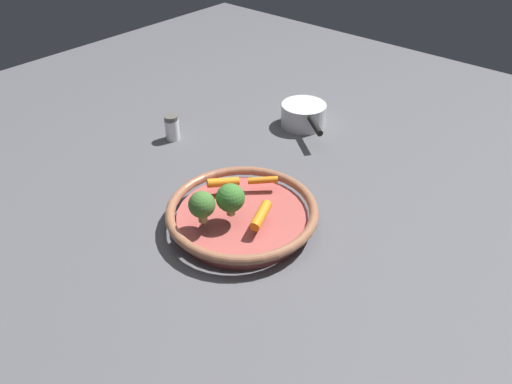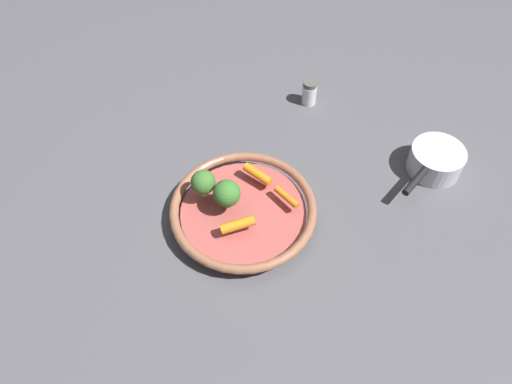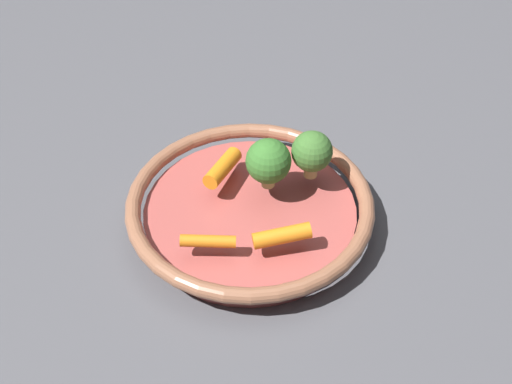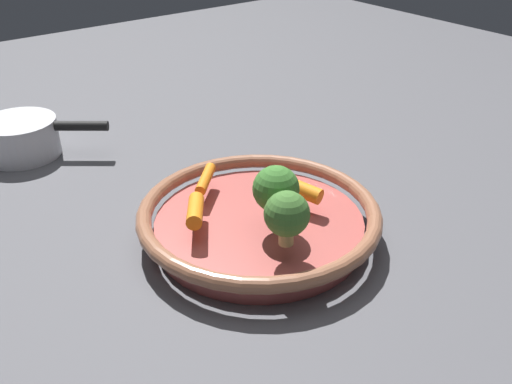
{
  "view_description": "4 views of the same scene",
  "coord_description": "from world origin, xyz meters",
  "px_view_note": "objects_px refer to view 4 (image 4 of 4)",
  "views": [
    {
      "loc": [
        -0.53,
        0.57,
        0.65
      ],
      "look_at": [
        -0.02,
        -0.02,
        0.08
      ],
      "focal_mm": 34.95,
      "sensor_mm": 36.0,
      "label": 1
    },
    {
      "loc": [
        -0.59,
        -0.06,
        0.86
      ],
      "look_at": [
        0.03,
        -0.03,
        0.06
      ],
      "focal_mm": 34.42,
      "sensor_mm": 36.0,
      "label": 2
    },
    {
      "loc": [
        0.43,
        -0.43,
        0.63
      ],
      "look_at": [
        0.01,
        -0.0,
        0.06
      ],
      "focal_mm": 48.8,
      "sensor_mm": 36.0,
      "label": 3
    },
    {
      "loc": [
        0.38,
        0.48,
        0.42
      ],
      "look_at": [
        0.01,
        0.01,
        0.08
      ],
      "focal_mm": 40.42,
      "sensor_mm": 36.0,
      "label": 4
    }
  ],
  "objects_px": {
    "broccoli_floret_small": "(287,215)",
    "broccoli_floret_large": "(277,189)",
    "baby_carrot_near_rim": "(195,210)",
    "baby_carrot_back": "(296,188)",
    "baby_carrot_left": "(206,179)",
    "serving_bowl": "(259,220)",
    "saucepan": "(22,138)"
  },
  "relations": [
    {
      "from": "baby_carrot_left",
      "to": "broccoli_floret_small",
      "type": "distance_m",
      "value": 0.17
    },
    {
      "from": "baby_carrot_back",
      "to": "saucepan",
      "type": "distance_m",
      "value": 0.48
    },
    {
      "from": "baby_carrot_near_rim",
      "to": "broccoli_floret_large",
      "type": "xyz_separation_m",
      "value": [
        -0.08,
        0.06,
        0.03
      ]
    },
    {
      "from": "serving_bowl",
      "to": "baby_carrot_back",
      "type": "relative_size",
      "value": 4.45
    },
    {
      "from": "broccoli_floret_large",
      "to": "baby_carrot_back",
      "type": "bearing_deg",
      "value": -154.46
    },
    {
      "from": "saucepan",
      "to": "broccoli_floret_large",
      "type": "bearing_deg",
      "value": 109.46
    },
    {
      "from": "saucepan",
      "to": "broccoli_floret_small",
      "type": "bearing_deg",
      "value": 104.71
    },
    {
      "from": "broccoli_floret_small",
      "to": "broccoli_floret_large",
      "type": "relative_size",
      "value": 0.97
    },
    {
      "from": "baby_carrot_near_rim",
      "to": "broccoli_floret_small",
      "type": "xyz_separation_m",
      "value": [
        -0.05,
        0.11,
        0.03
      ]
    },
    {
      "from": "broccoli_floret_small",
      "to": "baby_carrot_left",
      "type": "bearing_deg",
      "value": -91.62
    },
    {
      "from": "baby_carrot_near_rim",
      "to": "baby_carrot_back",
      "type": "bearing_deg",
      "value": 165.93
    },
    {
      "from": "broccoli_floret_small",
      "to": "saucepan",
      "type": "relative_size",
      "value": 0.36
    },
    {
      "from": "serving_bowl",
      "to": "baby_carrot_back",
      "type": "bearing_deg",
      "value": 172.82
    },
    {
      "from": "baby_carrot_near_rim",
      "to": "baby_carrot_left",
      "type": "bearing_deg",
      "value": -131.55
    },
    {
      "from": "serving_bowl",
      "to": "baby_carrot_near_rim",
      "type": "xyz_separation_m",
      "value": [
        0.08,
        -0.03,
        0.03
      ]
    },
    {
      "from": "serving_bowl",
      "to": "broccoli_floret_large",
      "type": "height_order",
      "value": "broccoli_floret_large"
    },
    {
      "from": "baby_carrot_near_rim",
      "to": "baby_carrot_left",
      "type": "height_order",
      "value": "baby_carrot_near_rim"
    },
    {
      "from": "baby_carrot_near_rim",
      "to": "broccoli_floret_small",
      "type": "bearing_deg",
      "value": 115.09
    },
    {
      "from": "baby_carrot_near_rim",
      "to": "saucepan",
      "type": "height_order",
      "value": "baby_carrot_near_rim"
    },
    {
      "from": "baby_carrot_back",
      "to": "baby_carrot_near_rim",
      "type": "height_order",
      "value": "baby_carrot_back"
    },
    {
      "from": "serving_bowl",
      "to": "broccoli_floret_large",
      "type": "xyz_separation_m",
      "value": [
        -0.0,
        0.03,
        0.06
      ]
    },
    {
      "from": "baby_carrot_back",
      "to": "baby_carrot_left",
      "type": "distance_m",
      "value": 0.12
    },
    {
      "from": "baby_carrot_left",
      "to": "serving_bowl",
      "type": "bearing_deg",
      "value": 103.29
    },
    {
      "from": "serving_bowl",
      "to": "baby_carrot_near_rim",
      "type": "bearing_deg",
      "value": -18.78
    },
    {
      "from": "serving_bowl",
      "to": "saucepan",
      "type": "bearing_deg",
      "value": -69.45
    },
    {
      "from": "baby_carrot_left",
      "to": "broccoli_floret_small",
      "type": "bearing_deg",
      "value": 88.38
    },
    {
      "from": "serving_bowl",
      "to": "broccoli_floret_large",
      "type": "bearing_deg",
      "value": 94.07
    },
    {
      "from": "baby_carrot_near_rim",
      "to": "broccoli_floret_large",
      "type": "relative_size",
      "value": 1.0
    },
    {
      "from": "saucepan",
      "to": "baby_carrot_back",
      "type": "bearing_deg",
      "value": 116.42
    },
    {
      "from": "broccoli_floret_large",
      "to": "broccoli_floret_small",
      "type": "bearing_deg",
      "value": 60.8
    },
    {
      "from": "baby_carrot_near_rim",
      "to": "broccoli_floret_small",
      "type": "height_order",
      "value": "broccoli_floret_small"
    },
    {
      "from": "baby_carrot_back",
      "to": "broccoli_floret_large",
      "type": "distance_m",
      "value": 0.06
    }
  ]
}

